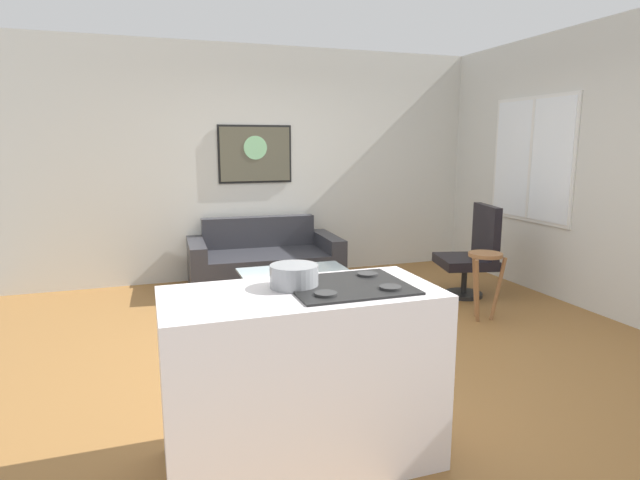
{
  "coord_description": "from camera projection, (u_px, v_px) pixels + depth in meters",
  "views": [
    {
      "loc": [
        -1.54,
        -3.9,
        1.64
      ],
      "look_at": [
        0.08,
        0.9,
        0.7
      ],
      "focal_mm": 29.08,
      "sensor_mm": 36.0,
      "label": 1
    }
  ],
  "objects": [
    {
      "name": "mixing_bowl",
      "position": [
        294.0,
        276.0,
        2.62
      ],
      "size": [
        0.25,
        0.25,
        0.12
      ],
      "color": "#909398",
      "rests_on": "kitchen_counter"
    },
    {
      "name": "window",
      "position": [
        531.0,
        160.0,
        5.8
      ],
      "size": [
        0.03,
        1.28,
        1.39
      ],
      "color": "silver"
    },
    {
      "name": "couch",
      "position": [
        264.0,
        263.0,
        6.07
      ],
      "size": [
        1.75,
        0.97,
        0.77
      ],
      "color": "#2E2F34",
      "rests_on": "ground"
    },
    {
      "name": "coffee_table",
      "position": [
        294.0,
        274.0,
        5.06
      ],
      "size": [
        1.06,
        0.58,
        0.42
      ],
      "color": "silver",
      "rests_on": "ground"
    },
    {
      "name": "bar_stool",
      "position": [
        485.0,
        269.0,
        4.83
      ],
      "size": [
        0.36,
        0.35,
        0.65
      ],
      "color": "#93613A",
      "rests_on": "ground"
    },
    {
      "name": "right_wall",
      "position": [
        575.0,
        168.0,
        5.27
      ],
      "size": [
        0.05,
        6.4,
        2.8
      ],
      "primitive_type": "cube",
      "color": "silver",
      "rests_on": "ground"
    },
    {
      "name": "armchair",
      "position": [
        473.0,
        253.0,
        5.6
      ],
      "size": [
        0.68,
        0.69,
        1.0
      ],
      "color": "black",
      "rests_on": "ground"
    },
    {
      "name": "kitchen_counter",
      "position": [
        302.0,
        377.0,
        2.65
      ],
      "size": [
        1.38,
        0.65,
        0.95
      ],
      "color": "white",
      "rests_on": "ground"
    },
    {
      "name": "ground",
      "position": [
        345.0,
        342.0,
        4.42
      ],
      "size": [
        6.4,
        6.4,
        0.04
      ],
      "primitive_type": "cube",
      "color": "olive"
    },
    {
      "name": "back_wall",
      "position": [
        274.0,
        164.0,
        6.42
      ],
      "size": [
        6.4,
        0.05,
        2.8
      ],
      "primitive_type": "cube",
      "color": "silver",
      "rests_on": "ground"
    },
    {
      "name": "wall_painting",
      "position": [
        255.0,
        154.0,
        6.28
      ],
      "size": [
        0.9,
        0.03,
        0.7
      ],
      "color": "black"
    }
  ]
}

